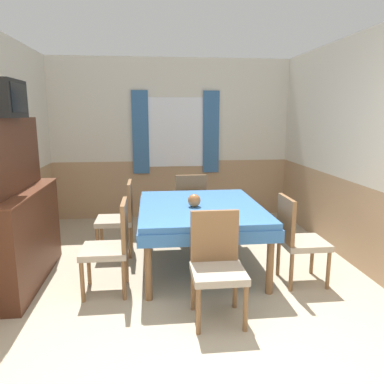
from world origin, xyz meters
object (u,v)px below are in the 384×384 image
at_px(sideboard, 16,216).
at_px(chair_head_window, 190,203).
at_px(tv, 3,99).
at_px(vase, 194,200).
at_px(dining_table, 200,214).
at_px(chair_head_near, 217,263).
at_px(chair_left_far, 120,216).
at_px(chair_right_near, 297,237).
at_px(chair_left_near, 112,244).

bearing_deg(sideboard, chair_head_window, 33.95).
bearing_deg(tv, vase, 8.22).
distance_m(chair_head_window, tv, 2.71).
relative_size(dining_table, tv, 3.29).
distance_m(chair_head_window, vase, 1.20).
height_order(chair_head_near, sideboard, sideboard).
bearing_deg(chair_head_window, vase, -93.75).
height_order(dining_table, chair_head_near, chair_head_near).
height_order(chair_left_far, chair_right_near, same).
height_order(chair_head_near, chair_left_near, same).
height_order(chair_left_near, vase, chair_left_near).
relative_size(chair_right_near, sideboard, 0.54).
distance_m(dining_table, chair_right_near, 1.07).
bearing_deg(chair_head_near, chair_head_window, -90.00).
bearing_deg(chair_head_window, chair_head_near, -90.00).
bearing_deg(tv, chair_left_near, -11.47).
bearing_deg(sideboard, chair_right_near, -6.46).
height_order(dining_table, chair_left_far, chair_left_far).
distance_m(chair_left_far, chair_head_near, 1.85).
height_order(chair_right_near, tv, tv).
relative_size(dining_table, sideboard, 0.99).
xyz_separation_m(chair_head_window, tv, (-1.86, -1.41, 1.37)).
height_order(dining_table, sideboard, sideboard).
bearing_deg(chair_right_near, chair_left_far, -119.16).
xyz_separation_m(chair_left_far, sideboard, (-0.97, -0.72, 0.22)).
relative_size(chair_head_window, chair_head_near, 1.00).
bearing_deg(chair_left_far, chair_head_near, -149.86).
bearing_deg(sideboard, chair_head_near, -24.94).
xyz_separation_m(chair_head_window, chair_right_near, (0.93, -1.60, 0.00)).
relative_size(dining_table, chair_left_near, 1.83).
relative_size(chair_left_near, tv, 1.80).
xyz_separation_m(chair_head_near, chair_left_near, (-0.93, 0.56, 0.00)).
height_order(chair_left_far, sideboard, sideboard).
bearing_deg(sideboard, dining_table, 5.94).
bearing_deg(chair_right_near, dining_table, -119.16).
bearing_deg(chair_left_near, chair_right_near, -90.00).
xyz_separation_m(dining_table, vase, (-0.08, -0.07, 0.17)).
bearing_deg(chair_head_window, tv, -142.82).
distance_m(chair_left_near, tv, 1.66).
distance_m(chair_head_near, vase, 1.06).
xyz_separation_m(dining_table, sideboard, (-1.90, -0.20, 0.09)).
bearing_deg(chair_head_near, sideboard, -24.94).
height_order(chair_left_far, vase, chair_left_far).
distance_m(chair_head_near, tv, 2.43).
bearing_deg(dining_table, chair_right_near, -29.16).
relative_size(tv, vase, 3.59).
xyz_separation_m(chair_right_near, chair_head_near, (-0.93, -0.56, 0.00)).
bearing_deg(dining_table, chair_left_far, 150.84).
bearing_deg(chair_head_window, chair_left_far, -148.75).
relative_size(chair_head_window, chair_right_near, 1.00).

